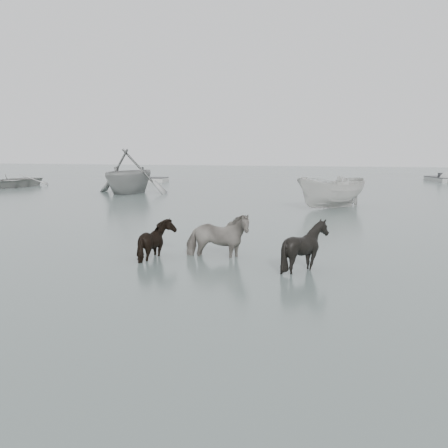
{
  "coord_description": "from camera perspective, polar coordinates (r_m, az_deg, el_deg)",
  "views": [
    {
      "loc": [
        3.54,
        -13.76,
        3.03
      ],
      "look_at": [
        -0.01,
        0.27,
        1.0
      ],
      "focal_mm": 45.0,
      "sensor_mm": 36.0,
      "label": 1
    }
  ],
  "objects": [
    {
      "name": "rowboat_trail",
      "position": [
        36.36,
        -9.6,
        5.42
      ],
      "size": [
        5.43,
        6.11,
        2.96
      ],
      "primitive_type": "imported",
      "rotation": [
        0.0,
        0.0,
        3.03
      ],
      "color": "gray",
      "rests_on": "ground"
    },
    {
      "name": "skiff_outer",
      "position": [
        47.84,
        -7.91,
        4.72
      ],
      "size": [
        4.83,
        1.63,
        0.75
      ],
      "primitive_type": null,
      "rotation": [
        0.0,
        0.0,
        3.15
      ],
      "color": "#AEAEA9",
      "rests_on": "ground"
    },
    {
      "name": "pony_black",
      "position": [
        13.79,
        8.27,
        -1.77
      ],
      "size": [
        1.51,
        1.4,
        1.43
      ],
      "primitive_type": "imported",
      "rotation": [
        0.0,
        0.0,
        1.79
      ],
      "color": "black",
      "rests_on": "ground"
    },
    {
      "name": "ground",
      "position": [
        14.53,
        -0.22,
        -4.05
      ],
      "size": [
        140.0,
        140.0,
        0.0
      ],
      "primitive_type": "plane",
      "color": "#536260",
      "rests_on": "ground"
    },
    {
      "name": "pony_dark",
      "position": [
        15.25,
        -6.78,
        -1.03
      ],
      "size": [
        1.53,
        1.63,
        1.31
      ],
      "primitive_type": "imported",
      "rotation": [
        0.0,
        0.0,
        1.96
      ],
      "color": "black",
      "rests_on": "ground"
    },
    {
      "name": "rowboat_lead",
      "position": [
        44.4,
        -20.62,
        4.25
      ],
      "size": [
        3.91,
        5.33,
        1.07
      ],
      "primitive_type": "imported",
      "rotation": [
        0.0,
        0.0,
        -0.04
      ],
      "color": "#A9A9A4",
      "rests_on": "ground"
    },
    {
      "name": "boat_small",
      "position": [
        27.89,
        10.91,
        3.36
      ],
      "size": [
        4.08,
        4.49,
        1.71
      ],
      "primitive_type": "imported",
      "rotation": [
        0.0,
        0.0,
        -0.68
      ],
      "color": "beige",
      "rests_on": "ground"
    },
    {
      "name": "skiff_mid",
      "position": [
        51.41,
        21.27,
        4.48
      ],
      "size": [
        3.09,
        5.7,
        0.75
      ],
      "primitive_type": null,
      "rotation": [
        0.0,
        0.0,
        -1.28
      ],
      "color": "#949794",
      "rests_on": "ground"
    },
    {
      "name": "pony_pinto",
      "position": [
        15.2,
        -0.69,
        -0.54
      ],
      "size": [
        1.89,
        0.94,
        1.56
      ],
      "primitive_type": "imported",
      "rotation": [
        0.0,
        0.0,
        1.63
      ],
      "color": "black",
      "rests_on": "ground"
    }
  ]
}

